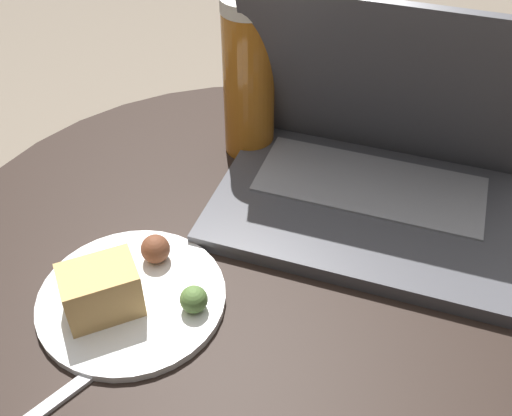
{
  "coord_description": "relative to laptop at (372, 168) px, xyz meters",
  "views": [
    {
      "loc": [
        0.02,
        -0.47,
        1.0
      ],
      "look_at": [
        0.0,
        -0.0,
        0.59
      ],
      "focal_mm": 42.0,
      "sensor_mm": 36.0,
      "label": 1
    }
  ],
  "objects": [
    {
      "name": "fork",
      "position": [
        -0.26,
        -0.23,
        -0.05
      ],
      "size": [
        0.14,
        0.14,
        0.0
      ],
      "color": "silver",
      "rests_on": "table"
    },
    {
      "name": "table",
      "position": [
        -0.14,
        -0.09,
        -0.18
      ],
      "size": [
        0.74,
        0.74,
        0.52
      ],
      "color": "#515156",
      "rests_on": "ground_plane"
    },
    {
      "name": "laptop",
      "position": [
        0.0,
        0.0,
        0.0
      ],
      "size": [
        0.41,
        0.34,
        0.25
      ],
      "color": "#47474C",
      "rests_on": "table"
    },
    {
      "name": "snack_plate",
      "position": [
        -0.27,
        -0.17,
        -0.03
      ],
      "size": [
        0.19,
        0.19,
        0.06
      ],
      "color": "white",
      "rests_on": "table"
    },
    {
      "name": "beer_glass",
      "position": [
        -0.15,
        0.11,
        0.06
      ],
      "size": [
        0.07,
        0.07,
        0.21
      ],
      "color": "#C6701E",
      "rests_on": "table"
    }
  ]
}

